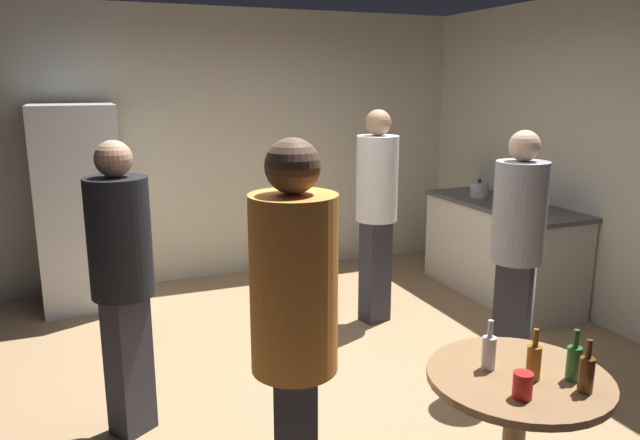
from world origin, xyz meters
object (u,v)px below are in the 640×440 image
at_px(person_in_black_shirt, 122,268).
at_px(beer_bottle_clear, 489,351).
at_px(wine_bottle_on_counter, 542,197).
at_px(person_in_orange_shirt, 294,328).
at_px(person_in_gray_shirt, 518,238).
at_px(person_in_white_shirt, 377,200).
at_px(foreground_table, 517,396).
at_px(kettle, 479,190).
at_px(beer_bottle_amber, 534,361).
at_px(refrigerator, 80,208).
at_px(beer_bottle_green, 574,362).
at_px(beer_bottle_brown, 586,373).
at_px(plastic_cup_red, 523,385).

bearing_deg(person_in_black_shirt, beer_bottle_clear, 13.03).
height_order(wine_bottle_on_counter, person_in_orange_shirt, person_in_orange_shirt).
height_order(person_in_gray_shirt, person_in_white_shirt, person_in_white_shirt).
xyz_separation_m(wine_bottle_on_counter, foreground_table, (-1.96, -2.10, -0.39)).
relative_size(wine_bottle_on_counter, person_in_orange_shirt, 0.17).
relative_size(kettle, beer_bottle_amber, 1.06).
height_order(refrigerator, beer_bottle_green, refrigerator).
bearing_deg(beer_bottle_clear, person_in_gray_shirt, 46.00).
bearing_deg(person_in_orange_shirt, wine_bottle_on_counter, 51.58).
bearing_deg(refrigerator, beer_bottle_brown, -64.39).
height_order(foreground_table, plastic_cup_red, plastic_cup_red).
bearing_deg(person_in_black_shirt, person_in_gray_shirt, 48.71).
bearing_deg(beer_bottle_green, kettle, 60.46).
xyz_separation_m(beer_bottle_amber, plastic_cup_red, (-0.15, -0.11, -0.03)).
relative_size(beer_bottle_amber, plastic_cup_red, 2.09).
xyz_separation_m(beer_bottle_green, person_in_orange_shirt, (-1.17, 0.27, 0.24)).
bearing_deg(foreground_table, beer_bottle_amber, -65.14).
xyz_separation_m(wine_bottle_on_counter, person_in_orange_shirt, (-2.95, -1.96, 0.04)).
relative_size(beer_bottle_amber, person_in_orange_shirt, 0.13).
bearing_deg(wine_bottle_on_counter, person_in_black_shirt, -168.98).
relative_size(foreground_table, beer_bottle_amber, 3.48).
bearing_deg(beer_bottle_amber, beer_bottle_brown, -53.53).
xyz_separation_m(beer_bottle_green, plastic_cup_red, (-0.30, -0.04, -0.03)).
bearing_deg(person_in_black_shirt, plastic_cup_red, 7.20).
bearing_deg(beer_bottle_amber, plastic_cup_red, -143.33).
bearing_deg(beer_bottle_green, person_in_gray_shirt, 59.92).
distance_m(kettle, wine_bottle_on_counter, 0.73).
relative_size(refrigerator, person_in_black_shirt, 1.06).
xyz_separation_m(refrigerator, wine_bottle_on_counter, (3.70, -1.61, 0.12)).
relative_size(beer_bottle_amber, person_in_black_shirt, 0.14).
bearing_deg(refrigerator, kettle, -13.94).
distance_m(refrigerator, beer_bottle_amber, 4.16).
xyz_separation_m(plastic_cup_red, person_in_black_shirt, (-1.42, 1.58, 0.20)).
relative_size(plastic_cup_red, person_in_orange_shirt, 0.06).
bearing_deg(beer_bottle_clear, beer_bottle_amber, -51.93).
bearing_deg(beer_bottle_brown, refrigerator, 115.61).
relative_size(beer_bottle_clear, person_in_black_shirt, 0.14).
bearing_deg(kettle, beer_bottle_green, -119.54).
distance_m(kettle, beer_bottle_clear, 3.35).
distance_m(beer_bottle_amber, person_in_black_shirt, 2.16).
bearing_deg(foreground_table, person_in_white_shirt, 77.69).
relative_size(refrigerator, beer_bottle_brown, 7.83).
xyz_separation_m(kettle, person_in_black_shirt, (-3.39, -1.40, 0.02)).
bearing_deg(person_in_black_shirt, wine_bottle_on_counter, 66.39).
height_order(kettle, beer_bottle_clear, kettle).
distance_m(person_in_gray_shirt, person_in_black_shirt, 2.47).
relative_size(beer_bottle_brown, plastic_cup_red, 2.09).
bearing_deg(beer_bottle_green, beer_bottle_amber, 155.59).
height_order(beer_bottle_amber, person_in_black_shirt, person_in_black_shirt).
xyz_separation_m(plastic_cup_red, person_in_white_shirt, (0.65, 2.56, 0.25)).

